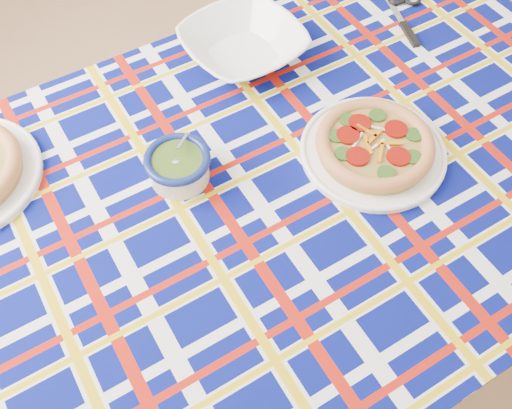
{
  "coord_description": "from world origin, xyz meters",
  "views": [
    {
      "loc": [
        -0.58,
        -1.24,
        1.68
      ],
      "look_at": [
        -0.51,
        -0.64,
        0.78
      ],
      "focal_mm": 40.0,
      "sensor_mm": 36.0,
      "label": 1
    }
  ],
  "objects_px": {
    "serving_bowl": "(243,45)",
    "pesto_bowl": "(178,165)",
    "dining_table": "(281,202)",
    "main_focaccia_plate": "(375,144)"
  },
  "relations": [
    {
      "from": "main_focaccia_plate",
      "to": "serving_bowl",
      "type": "relative_size",
      "value": 1.14
    },
    {
      "from": "dining_table",
      "to": "pesto_bowl",
      "type": "distance_m",
      "value": 0.24
    },
    {
      "from": "main_focaccia_plate",
      "to": "serving_bowl",
      "type": "xyz_separation_m",
      "value": [
        -0.23,
        0.33,
        0.0
      ]
    },
    {
      "from": "dining_table",
      "to": "main_focaccia_plate",
      "type": "relative_size",
      "value": 6.05
    },
    {
      "from": "dining_table",
      "to": "main_focaccia_plate",
      "type": "xyz_separation_m",
      "value": [
        0.19,
        0.05,
        0.11
      ]
    },
    {
      "from": "dining_table",
      "to": "serving_bowl",
      "type": "bearing_deg",
      "value": 71.85
    },
    {
      "from": "serving_bowl",
      "to": "main_focaccia_plate",
      "type": "bearing_deg",
      "value": -54.33
    },
    {
      "from": "dining_table",
      "to": "main_focaccia_plate",
      "type": "bearing_deg",
      "value": -11.23
    },
    {
      "from": "main_focaccia_plate",
      "to": "pesto_bowl",
      "type": "height_order",
      "value": "pesto_bowl"
    },
    {
      "from": "serving_bowl",
      "to": "pesto_bowl",
      "type": "bearing_deg",
      "value": -115.69
    }
  ]
}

